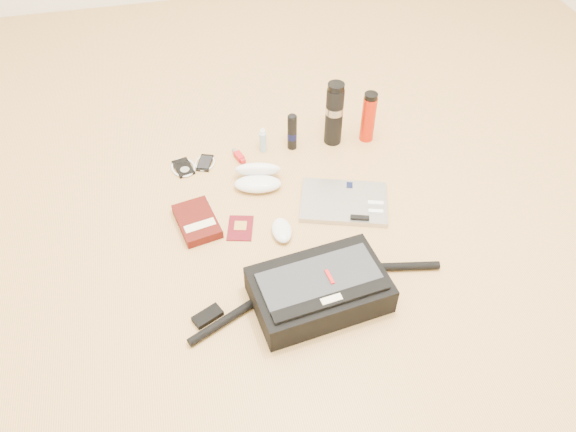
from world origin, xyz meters
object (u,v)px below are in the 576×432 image
Objects in this scene: book at (197,221)px; thermos_black at (334,114)px; laptop at (344,202)px; thermos_red at (368,117)px; messenger_bag at (319,290)px.

thermos_black reaches higher than book.
laptop is 0.56m from book.
book is 0.80× the size of thermos_black.
thermos_red is (0.15, -0.02, -0.03)m from thermos_black.
thermos_black is at bearing 173.70° from thermos_red.
book is 0.85m from thermos_red.
thermos_red is at bearing 78.25° from laptop.
messenger_bag is at bearing -99.51° from laptop.
book is (-0.34, 0.43, -0.04)m from messenger_bag.
book is at bearing -155.69° from thermos_red.
laptop is 0.43m from thermos_red.
thermos_black reaches higher than messenger_bag.
messenger_bag is 0.88m from thermos_red.
book is at bearing 121.59° from messenger_bag.
thermos_red reaches higher than messenger_bag.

